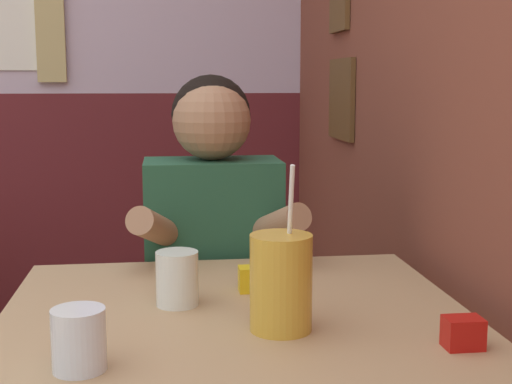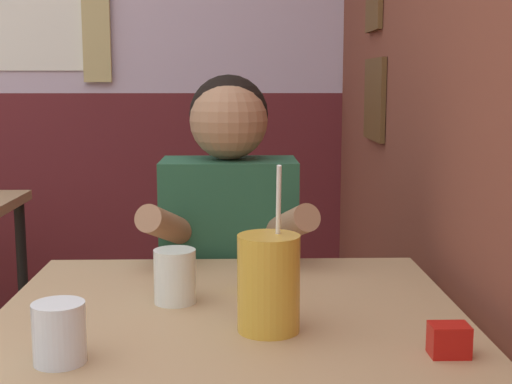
{
  "view_description": "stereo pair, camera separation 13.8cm",
  "coord_description": "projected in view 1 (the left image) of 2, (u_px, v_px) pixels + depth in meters",
  "views": [
    {
      "loc": [
        0.59,
        -0.75,
        1.16
      ],
      "look_at": [
        0.77,
        0.61,
        0.94
      ],
      "focal_mm": 50.0,
      "sensor_mm": 36.0,
      "label": 1
    },
    {
      "loc": [
        0.73,
        -0.76,
        1.16
      ],
      "look_at": [
        0.77,
        0.61,
        0.94
      ],
      "focal_mm": 50.0,
      "sensor_mm": 36.0,
      "label": 2
    }
  ],
  "objects": [
    {
      "name": "brick_wall_right",
      "position": [
        393.0,
        10.0,
        1.98
      ],
      "size": [
        0.08,
        4.44,
        2.7
      ],
      "color": "brown",
      "rests_on": "ground_plane"
    },
    {
      "name": "back_wall",
      "position": [
        21.0,
        33.0,
        3.04
      ],
      "size": [
        5.4,
        0.09,
        2.7
      ],
      "color": "silver",
      "rests_on": "ground_plane"
    },
    {
      "name": "main_table",
      "position": [
        241.0,
        365.0,
        1.23
      ],
      "size": [
        0.85,
        0.95,
        0.74
      ],
      "color": "tan",
      "rests_on": "ground_plane"
    },
    {
      "name": "person_seated",
      "position": [
        213.0,
        295.0,
        1.83
      ],
      "size": [
        0.42,
        0.4,
        1.17
      ],
      "color": "#235138",
      "rests_on": "ground_plane"
    },
    {
      "name": "cocktail_pitcher",
      "position": [
        281.0,
        282.0,
        1.2
      ],
      "size": [
        0.11,
        0.11,
        0.28
      ],
      "color": "gold",
      "rests_on": "main_table"
    },
    {
      "name": "glass_near_pitcher",
      "position": [
        79.0,
        340.0,
        1.04
      ],
      "size": [
        0.08,
        0.08,
        0.09
      ],
      "color": "silver",
      "rests_on": "main_table"
    },
    {
      "name": "glass_center",
      "position": [
        177.0,
        278.0,
        1.34
      ],
      "size": [
        0.08,
        0.08,
        0.1
      ],
      "color": "silver",
      "rests_on": "main_table"
    },
    {
      "name": "condiment_ketchup",
      "position": [
        463.0,
        333.0,
        1.13
      ],
      "size": [
        0.06,
        0.04,
        0.05
      ],
      "color": "#B7140F",
      "rests_on": "main_table"
    },
    {
      "name": "condiment_mustard",
      "position": [
        254.0,
        279.0,
        1.43
      ],
      "size": [
        0.06,
        0.04,
        0.05
      ],
      "color": "yellow",
      "rests_on": "main_table"
    }
  ]
}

